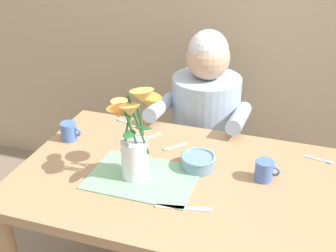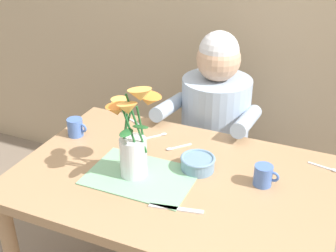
{
  "view_description": "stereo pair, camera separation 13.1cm",
  "coord_description": "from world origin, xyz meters",
  "px_view_note": "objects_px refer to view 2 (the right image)",
  "views": [
    {
      "loc": [
        0.41,
        -1.32,
        1.69
      ],
      "look_at": [
        -0.04,
        0.05,
        0.92
      ],
      "focal_mm": 46.84,
      "sensor_mm": 36.0,
      "label": 1
    },
    {
      "loc": [
        0.53,
        -1.27,
        1.69
      ],
      "look_at": [
        -0.04,
        0.05,
        0.92
      ],
      "focal_mm": 46.84,
      "sensor_mm": 36.0,
      "label": 2
    }
  ],
  "objects_px": {
    "ceramic_bowl": "(198,163)",
    "tea_cup": "(264,175)",
    "dinner_knife": "(176,209)",
    "coffee_cup": "(76,127)",
    "seated_person": "(214,140)",
    "flower_vase": "(133,135)"
  },
  "relations": [
    {
      "from": "dinner_knife",
      "to": "tea_cup",
      "type": "xyz_separation_m",
      "value": [
        0.24,
        0.26,
        0.04
      ]
    },
    {
      "from": "flower_vase",
      "to": "dinner_knife",
      "type": "height_order",
      "value": "flower_vase"
    },
    {
      "from": "coffee_cup",
      "to": "flower_vase",
      "type": "bearing_deg",
      "value": -24.11
    },
    {
      "from": "coffee_cup",
      "to": "seated_person",
      "type": "bearing_deg",
      "value": 45.74
    },
    {
      "from": "ceramic_bowl",
      "to": "tea_cup",
      "type": "relative_size",
      "value": 1.46
    },
    {
      "from": "seated_person",
      "to": "coffee_cup",
      "type": "height_order",
      "value": "seated_person"
    },
    {
      "from": "flower_vase",
      "to": "dinner_knife",
      "type": "relative_size",
      "value": 1.95
    },
    {
      "from": "seated_person",
      "to": "coffee_cup",
      "type": "distance_m",
      "value": 0.73
    },
    {
      "from": "ceramic_bowl",
      "to": "coffee_cup",
      "type": "xyz_separation_m",
      "value": [
        -0.59,
        0.04,
        0.01
      ]
    },
    {
      "from": "flower_vase",
      "to": "dinner_knife",
      "type": "xyz_separation_m",
      "value": [
        0.22,
        -0.13,
        -0.17
      ]
    },
    {
      "from": "coffee_cup",
      "to": "tea_cup",
      "type": "height_order",
      "value": "same"
    },
    {
      "from": "seated_person",
      "to": "tea_cup",
      "type": "xyz_separation_m",
      "value": [
        0.36,
        -0.54,
        0.22
      ]
    },
    {
      "from": "dinner_knife",
      "to": "tea_cup",
      "type": "bearing_deg",
      "value": 36.23
    },
    {
      "from": "seated_person",
      "to": "dinner_knife",
      "type": "xyz_separation_m",
      "value": [
        0.12,
        -0.8,
        0.18
      ]
    },
    {
      "from": "ceramic_bowl",
      "to": "tea_cup",
      "type": "xyz_separation_m",
      "value": [
        0.25,
        0.0,
        0.01
      ]
    },
    {
      "from": "ceramic_bowl",
      "to": "coffee_cup",
      "type": "relative_size",
      "value": 1.46
    },
    {
      "from": "seated_person",
      "to": "coffee_cup",
      "type": "xyz_separation_m",
      "value": [
        -0.48,
        -0.5,
        0.22
      ]
    },
    {
      "from": "dinner_knife",
      "to": "coffee_cup",
      "type": "bearing_deg",
      "value": 142.27
    },
    {
      "from": "ceramic_bowl",
      "to": "dinner_knife",
      "type": "distance_m",
      "value": 0.26
    },
    {
      "from": "seated_person",
      "to": "flower_vase",
      "type": "height_order",
      "value": "seated_person"
    },
    {
      "from": "flower_vase",
      "to": "tea_cup",
      "type": "height_order",
      "value": "flower_vase"
    },
    {
      "from": "ceramic_bowl",
      "to": "dinner_knife",
      "type": "xyz_separation_m",
      "value": [
        0.02,
        -0.26,
        -0.03
      ]
    }
  ]
}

